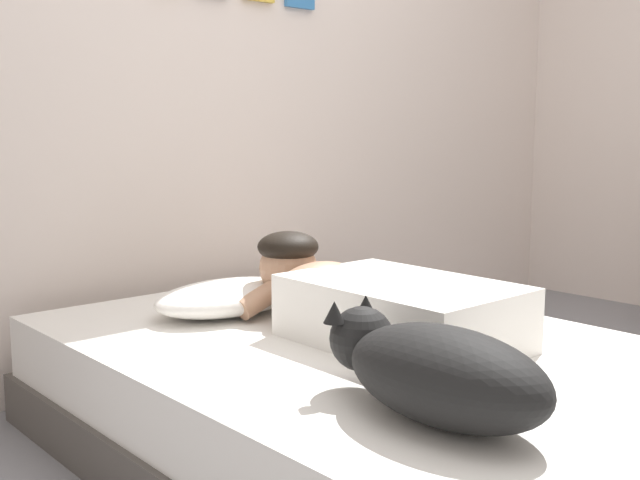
# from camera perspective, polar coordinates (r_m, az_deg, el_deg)

# --- Properties ---
(ground_plane) EXTENTS (12.72, 12.72, 0.00)m
(ground_plane) POSITION_cam_1_polar(r_m,az_deg,el_deg) (2.35, 15.62, -15.88)
(ground_plane) COLOR gray
(back_wall) EXTENTS (4.36, 0.12, 2.50)m
(back_wall) POSITION_cam_1_polar(r_m,az_deg,el_deg) (3.20, -6.91, 13.58)
(back_wall) COLOR silver
(back_wall) RESTS_ON ground
(bed) EXTENTS (1.34, 1.99, 0.35)m
(bed) POSITION_cam_1_polar(r_m,az_deg,el_deg) (2.23, 3.26, -12.08)
(bed) COLOR #4C4742
(bed) RESTS_ON ground
(pillow) EXTENTS (0.52, 0.32, 0.11)m
(pillow) POSITION_cam_1_polar(r_m,az_deg,el_deg) (2.50, -6.92, -4.29)
(pillow) COLOR white
(pillow) RESTS_ON bed
(person_lying) EXTENTS (0.43, 0.92, 0.27)m
(person_lying) POSITION_cam_1_polar(r_m,az_deg,el_deg) (2.22, 3.51, -4.46)
(person_lying) COLOR white
(person_lying) RESTS_ON bed
(dog) EXTENTS (0.26, 0.57, 0.21)m
(dog) POSITION_cam_1_polar(r_m,az_deg,el_deg) (1.60, 8.57, -9.68)
(dog) COLOR black
(dog) RESTS_ON bed
(coffee_cup) EXTENTS (0.12, 0.09, 0.07)m
(coffee_cup) POSITION_cam_1_polar(r_m,az_deg,el_deg) (2.59, 1.21, -4.20)
(coffee_cup) COLOR #D84C47
(coffee_cup) RESTS_ON bed
(cell_phone) EXTENTS (0.07, 0.14, 0.01)m
(cell_phone) POSITION_cam_1_polar(r_m,az_deg,el_deg) (2.24, -0.46, -7.01)
(cell_phone) COLOR black
(cell_phone) RESTS_ON bed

